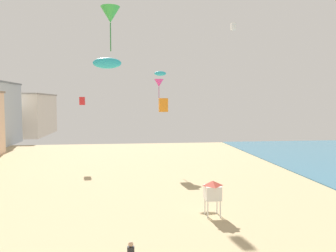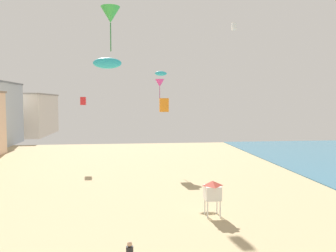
{
  "view_description": "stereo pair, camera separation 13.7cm",
  "coord_description": "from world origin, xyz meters",
  "px_view_note": "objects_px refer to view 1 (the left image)",
  "views": [
    {
      "loc": [
        0.29,
        -7.25,
        8.14
      ],
      "look_at": [
        3.39,
        18.47,
        6.32
      ],
      "focal_mm": 37.1,
      "sensor_mm": 36.0,
      "label": 1
    },
    {
      "loc": [
        0.43,
        -7.27,
        8.14
      ],
      "look_at": [
        3.39,
        18.47,
        6.32
      ],
      "focal_mm": 37.1,
      "sensor_mm": 36.0,
      "label": 2
    }
  ],
  "objects_px": {
    "kite_green_delta": "(110,15)",
    "kite_cyan_parafoil_2": "(160,73)",
    "lifeguard_stand": "(213,191)",
    "kite_white_box": "(233,27)",
    "kite_magenta_delta": "(159,83)",
    "kite_red_box": "(82,101)",
    "kite_orange_box": "(163,105)",
    "kite_cyan_parafoil": "(107,63)"
  },
  "relations": [
    {
      "from": "kite_orange_box",
      "to": "kite_green_delta",
      "type": "bearing_deg",
      "value": -110.93
    },
    {
      "from": "kite_green_delta",
      "to": "kite_cyan_parafoil",
      "type": "xyz_separation_m",
      "value": [
        -0.37,
        1.52,
        -3.47
      ]
    },
    {
      "from": "kite_green_delta",
      "to": "kite_white_box",
      "type": "xyz_separation_m",
      "value": [
        13.88,
        13.65,
        2.35
      ]
    },
    {
      "from": "kite_green_delta",
      "to": "kite_orange_box",
      "type": "distance_m",
      "value": 17.16
    },
    {
      "from": "kite_green_delta",
      "to": "lifeguard_stand",
      "type": "bearing_deg",
      "value": -26.14
    },
    {
      "from": "kite_red_box",
      "to": "lifeguard_stand",
      "type": "bearing_deg",
      "value": -63.11
    },
    {
      "from": "kite_cyan_parafoil",
      "to": "kite_cyan_parafoil_2",
      "type": "distance_m",
      "value": 10.37
    },
    {
      "from": "lifeguard_stand",
      "to": "kite_green_delta",
      "type": "xyz_separation_m",
      "value": [
        -7.18,
        3.52,
        12.88
      ]
    },
    {
      "from": "kite_white_box",
      "to": "kite_cyan_parafoil_2",
      "type": "height_order",
      "value": "kite_white_box"
    },
    {
      "from": "kite_green_delta",
      "to": "kite_cyan_parafoil",
      "type": "height_order",
      "value": "kite_green_delta"
    },
    {
      "from": "kite_cyan_parafoil",
      "to": "kite_orange_box",
      "type": "distance_m",
      "value": 14.83
    },
    {
      "from": "kite_red_box",
      "to": "kite_magenta_delta",
      "type": "relative_size",
      "value": 0.38
    },
    {
      "from": "kite_red_box",
      "to": "kite_magenta_delta",
      "type": "distance_m",
      "value": 10.43
    },
    {
      "from": "kite_white_box",
      "to": "kite_magenta_delta",
      "type": "distance_m",
      "value": 11.63
    },
    {
      "from": "kite_orange_box",
      "to": "kite_magenta_delta",
      "type": "bearing_deg",
      "value": 92.94
    },
    {
      "from": "kite_red_box",
      "to": "kite_white_box",
      "type": "distance_m",
      "value": 21.42
    },
    {
      "from": "kite_green_delta",
      "to": "kite_cyan_parafoil_2",
      "type": "relative_size",
      "value": 2.61
    },
    {
      "from": "kite_white_box",
      "to": "kite_red_box",
      "type": "bearing_deg",
      "value": 161.68
    },
    {
      "from": "kite_cyan_parafoil_2",
      "to": "kite_white_box",
      "type": "bearing_deg",
      "value": 19.21
    },
    {
      "from": "kite_cyan_parafoil",
      "to": "kite_white_box",
      "type": "height_order",
      "value": "kite_white_box"
    },
    {
      "from": "lifeguard_stand",
      "to": "kite_cyan_parafoil",
      "type": "relative_size",
      "value": 1.11
    },
    {
      "from": "kite_white_box",
      "to": "kite_cyan_parafoil_2",
      "type": "bearing_deg",
      "value": -160.79
    },
    {
      "from": "kite_magenta_delta",
      "to": "kite_cyan_parafoil_2",
      "type": "bearing_deg",
      "value": -94.27
    },
    {
      "from": "kite_cyan_parafoil",
      "to": "kite_white_box",
      "type": "distance_m",
      "value": 19.59
    },
    {
      "from": "kite_cyan_parafoil",
      "to": "kite_magenta_delta",
      "type": "height_order",
      "value": "kite_cyan_parafoil"
    },
    {
      "from": "kite_cyan_parafoil_2",
      "to": "lifeguard_stand",
      "type": "bearing_deg",
      "value": -80.48
    },
    {
      "from": "kite_orange_box",
      "to": "kite_cyan_parafoil_2",
      "type": "relative_size",
      "value": 1.29
    },
    {
      "from": "kite_red_box",
      "to": "kite_cyan_parafoil_2",
      "type": "relative_size",
      "value": 0.83
    },
    {
      "from": "lifeguard_stand",
      "to": "kite_green_delta",
      "type": "relative_size",
      "value": 0.76
    },
    {
      "from": "kite_white_box",
      "to": "kite_cyan_parafoil_2",
      "type": "xyz_separation_m",
      "value": [
        -9.05,
        -3.15,
        -5.89
      ]
    },
    {
      "from": "kite_orange_box",
      "to": "kite_white_box",
      "type": "bearing_deg",
      "value": -6.82
    },
    {
      "from": "kite_green_delta",
      "to": "kite_cyan_parafoil_2",
      "type": "xyz_separation_m",
      "value": [
        4.83,
        10.49,
        -3.54
      ]
    },
    {
      "from": "kite_cyan_parafoil",
      "to": "kite_cyan_parafoil_2",
      "type": "relative_size",
      "value": 1.78
    },
    {
      "from": "kite_green_delta",
      "to": "kite_magenta_delta",
      "type": "distance_m",
      "value": 19.5
    },
    {
      "from": "kite_red_box",
      "to": "kite_green_delta",
      "type": "bearing_deg",
      "value": -76.82
    },
    {
      "from": "kite_cyan_parafoil",
      "to": "kite_white_box",
      "type": "xyz_separation_m",
      "value": [
        14.25,
        12.12,
        5.82
      ]
    },
    {
      "from": "lifeguard_stand",
      "to": "kite_orange_box",
      "type": "height_order",
      "value": "kite_orange_box"
    },
    {
      "from": "kite_cyan_parafoil_2",
      "to": "kite_cyan_parafoil",
      "type": "bearing_deg",
      "value": -120.1
    },
    {
      "from": "lifeguard_stand",
      "to": "kite_orange_box",
      "type": "relative_size",
      "value": 1.54
    },
    {
      "from": "kite_magenta_delta",
      "to": "kite_red_box",
      "type": "bearing_deg",
      "value": 171.42
    },
    {
      "from": "kite_cyan_parafoil",
      "to": "kite_orange_box",
      "type": "bearing_deg",
      "value": 65.54
    },
    {
      "from": "kite_green_delta",
      "to": "kite_white_box",
      "type": "bearing_deg",
      "value": 44.51
    }
  ]
}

